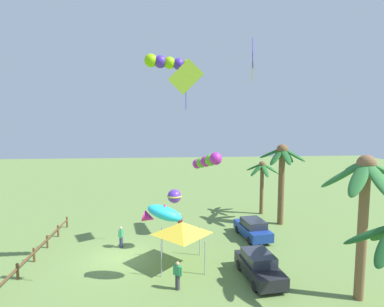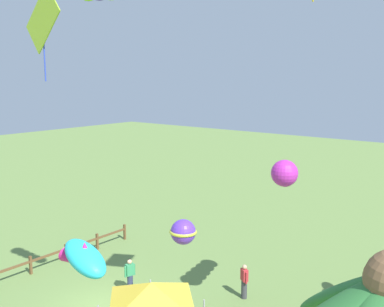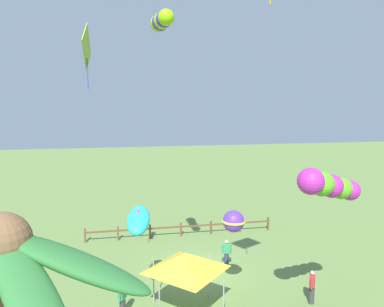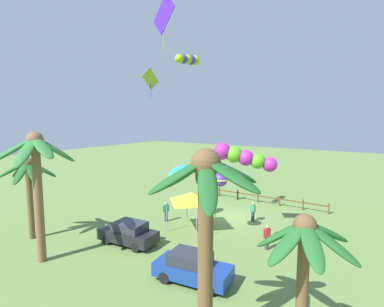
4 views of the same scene
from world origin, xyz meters
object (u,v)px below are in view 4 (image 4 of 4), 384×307
at_px(kite_diamond_5, 164,15).
at_px(parked_car_1, 129,233).
at_px(parked_car_0, 192,267).
at_px(kite_tube_1, 243,157).
at_px(kite_diamond_0, 151,79).
at_px(kite_tube_2, 188,60).
at_px(palm_tree_3, 36,164).
at_px(festival_tent, 191,197).
at_px(spectator_1, 166,211).
at_px(palm_tree_0, 28,178).
at_px(palm_tree_1, 305,256).
at_px(palm_tree_2, 206,205).
at_px(spectator_0, 253,211).
at_px(spectator_2, 267,237).
at_px(kite_fish_4, 180,171).
at_px(kite_ball_3, 221,180).

bearing_deg(kite_diamond_5, parked_car_1, -6.81).
bearing_deg(parked_car_0, kite_tube_1, -106.74).
xyz_separation_m(kite_diamond_0, kite_tube_2, (-2.95, -0.86, 1.28)).
distance_m(palm_tree_3, festival_tent, 10.51).
distance_m(parked_car_0, parked_car_1, 6.21).
height_order(spectator_1, kite_tube_1, kite_tube_1).
bearing_deg(festival_tent, kite_tube_1, 155.17).
distance_m(palm_tree_0, kite_diamond_0, 11.16).
bearing_deg(palm_tree_0, kite_diamond_5, -164.78).
distance_m(palm_tree_1, palm_tree_2, 3.45).
bearing_deg(palm_tree_2, palm_tree_3, -2.08).
height_order(spectator_0, spectator_1, same).
bearing_deg(palm_tree_3, festival_tent, -116.41).
relative_size(spectator_1, kite_diamond_0, 0.66).
distance_m(spectator_2, kite_diamond_0, 14.21).
xyz_separation_m(palm_tree_0, spectator_0, (-11.31, -11.78, -3.45)).
height_order(festival_tent, kite_diamond_5, kite_diamond_5).
height_order(palm_tree_2, kite_fish_4, palm_tree_2).
bearing_deg(palm_tree_3, palm_tree_0, -21.10).
relative_size(kite_diamond_0, kite_ball_3, 1.79).
relative_size(spectator_2, kite_fish_4, 0.64).
bearing_deg(spectator_0, palm_tree_0, 46.15).
distance_m(parked_car_0, kite_tube_2, 14.43).
relative_size(palm_tree_1, palm_tree_2, 0.74).
xyz_separation_m(palm_tree_3, kite_diamond_0, (-0.65, -8.95, 5.53)).
xyz_separation_m(palm_tree_3, spectator_0, (-7.51, -13.25, -4.91)).
relative_size(spectator_1, spectator_2, 1.00).
relative_size(spectator_1, kite_tube_1, 0.48).
bearing_deg(kite_diamond_5, palm_tree_0, 15.22).
relative_size(palm_tree_1, parked_car_0, 1.32).
xyz_separation_m(palm_tree_2, palm_tree_3, (11.35, -0.41, 0.39)).
bearing_deg(parked_car_0, kite_ball_3, -73.93).
xyz_separation_m(palm_tree_1, kite_diamond_0, (13.83, -8.65, 7.17)).
distance_m(spectator_2, kite_ball_3, 4.86).
bearing_deg(kite_tube_2, kite_tube_1, 151.54).
bearing_deg(spectator_1, kite_diamond_0, 20.67).
bearing_deg(festival_tent, spectator_0, -125.55).
relative_size(palm_tree_2, parked_car_0, 1.78).
relative_size(palm_tree_3, kite_diamond_0, 3.13).
distance_m(palm_tree_3, spectator_2, 14.41).
bearing_deg(kite_ball_3, festival_tent, 10.13).
bearing_deg(kite_ball_3, palm_tree_0, 37.00).
xyz_separation_m(palm_tree_1, kite_tube_2, (10.88, -9.52, 8.46)).
bearing_deg(kite_diamond_5, spectator_0, -99.81).
height_order(parked_car_0, kite_ball_3, kite_ball_3).
xyz_separation_m(parked_car_1, kite_fish_4, (-0.09, -5.61, 3.30)).
bearing_deg(spectator_0, spectator_2, 122.10).
height_order(palm_tree_1, palm_tree_3, palm_tree_3).
bearing_deg(kite_diamond_0, palm_tree_0, 59.27).
distance_m(palm_tree_2, spectator_0, 14.89).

